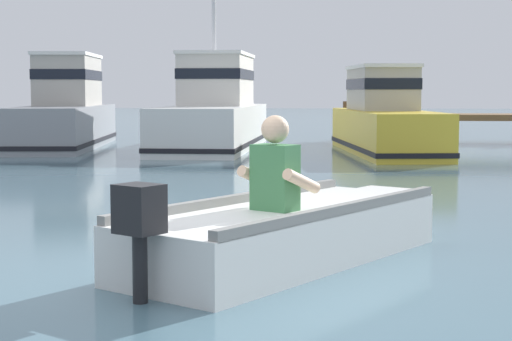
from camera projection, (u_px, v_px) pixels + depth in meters
name	position (u px, v px, depth m)	size (l,w,h in m)	color
ground_plane	(175.00, 273.00, 6.38)	(120.00, 120.00, 0.00)	slate
rowboat_with_person	(291.00, 230.00, 6.81)	(2.58, 3.40, 1.19)	white
moored_boat_grey	(66.00, 113.00, 20.46)	(2.33, 6.16, 2.30)	gray
moored_boat_white	(214.00, 113.00, 20.08)	(2.09, 6.75, 4.05)	white
moored_boat_yellow	(385.00, 120.00, 18.66)	(2.37, 6.08, 1.96)	gold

